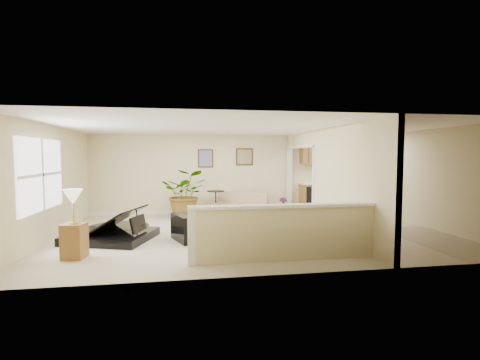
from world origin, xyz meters
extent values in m
plane|color=#BEB294|center=(0.00, 0.00, 0.00)|extent=(9.00, 9.00, 0.00)
cube|color=beige|center=(0.00, 3.00, 1.25)|extent=(9.00, 0.04, 2.50)
cube|color=beige|center=(0.00, -3.00, 1.25)|extent=(9.00, 0.04, 2.50)
cube|color=beige|center=(-4.50, 0.00, 1.25)|extent=(0.04, 6.00, 2.50)
cube|color=beige|center=(4.50, 0.00, 1.25)|extent=(0.04, 6.00, 2.50)
cube|color=white|center=(0.00, 0.00, 2.50)|extent=(9.00, 6.00, 0.04)
cube|color=#9D896A|center=(3.15, 0.00, 0.00)|extent=(2.70, 6.00, 0.01)
cube|color=beige|center=(1.80, -1.20, 1.25)|extent=(0.12, 3.60, 2.50)
cube|color=beige|center=(1.80, 1.77, 2.30)|extent=(0.12, 2.35, 0.40)
cube|color=beige|center=(0.15, -2.30, 0.47)|extent=(3.30, 0.12, 0.95)
cube|color=silver|center=(0.15, -2.30, 0.96)|extent=(3.40, 0.22, 0.05)
cube|color=silver|center=(-1.50, -2.30, 0.50)|extent=(0.14, 0.14, 1.00)
cube|color=white|center=(-4.49, -0.50, 1.45)|extent=(0.05, 2.15, 1.45)
cube|color=#392814|center=(-0.95, 2.98, 1.75)|extent=(0.48, 0.03, 0.58)
cube|color=#7F516D|center=(-0.95, 2.96, 1.75)|extent=(0.40, 0.01, 0.50)
cube|color=#392814|center=(0.30, 2.98, 1.80)|extent=(0.55, 0.03, 0.55)
cube|color=silver|center=(0.30, 2.96, 1.80)|extent=(0.46, 0.01, 0.46)
cube|color=brown|center=(3.30, 2.70, 0.45)|extent=(2.30, 0.60, 0.90)
cube|color=silver|center=(3.30, 2.70, 0.92)|extent=(2.36, 0.65, 0.04)
cube|color=black|center=(2.50, 2.69, 0.43)|extent=(0.60, 0.60, 0.84)
cube|color=brown|center=(3.30, 2.82, 1.95)|extent=(2.30, 0.35, 0.75)
cube|color=black|center=(-3.20, -0.28, 0.88)|extent=(2.02, 1.87, 0.34)
cylinder|color=black|center=(-3.37, 0.35, 0.88)|extent=(1.42, 1.42, 0.34)
cube|color=silver|center=(-2.22, -0.28, 0.84)|extent=(0.59, 1.17, 0.02)
cube|color=black|center=(-3.32, -0.16, 1.19)|extent=(1.65, 1.65, 0.77)
cube|color=black|center=(-1.58, -0.59, 0.28)|extent=(0.70, 0.95, 0.57)
cube|color=tan|center=(0.07, 2.42, 0.22)|extent=(1.83, 1.50, 0.45)
cube|color=tan|center=(0.07, 2.77, 0.68)|extent=(1.54, 0.87, 0.47)
cube|color=tan|center=(-0.64, 2.42, 0.53)|extent=(0.56, 0.90, 0.17)
cube|color=tan|center=(0.77, 2.42, 0.53)|extent=(0.56, 0.90, 0.17)
cylinder|color=black|center=(-0.68, 2.45, 0.02)|extent=(0.38, 0.38, 0.03)
cylinder|color=black|center=(-0.68, 2.45, 0.38)|extent=(0.04, 0.04, 0.75)
cylinder|color=black|center=(-0.68, 2.45, 0.76)|extent=(0.53, 0.53, 0.03)
cylinder|color=black|center=(-1.59, 2.19, 0.14)|extent=(0.41, 0.41, 0.29)
imported|color=#195419|center=(-1.59, 2.19, 0.72)|extent=(1.47, 1.33, 1.44)
cylinder|color=black|center=(1.45, 2.48, 0.09)|extent=(0.27, 0.27, 0.19)
imported|color=#195419|center=(1.45, 2.48, 0.26)|extent=(0.31, 0.31, 0.51)
cube|color=brown|center=(-3.57, -1.57, 0.31)|extent=(0.42, 0.42, 0.63)
cylinder|color=gold|center=(-3.57, -1.57, 0.64)|extent=(0.17, 0.17, 0.02)
cylinder|color=gold|center=(-3.57, -1.57, 0.85)|extent=(0.03, 0.03, 0.42)
cone|color=#F4E0C8|center=(-3.57, -1.57, 1.11)|extent=(0.33, 0.33, 0.27)
camera|label=1|loc=(-1.60, -8.08, 1.83)|focal=26.00mm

